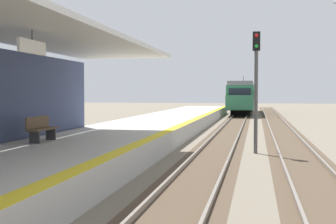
% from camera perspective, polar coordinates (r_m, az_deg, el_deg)
% --- Properties ---
extents(station_platform, '(5.00, 80.00, 0.91)m').
position_cam_1_polar(station_platform, '(17.33, -9.54, -4.69)').
color(station_platform, '#B7B5AD').
rests_on(station_platform, ground).
extents(track_pair_nearest_platform, '(2.34, 120.00, 0.16)m').
position_cam_1_polar(track_pair_nearest_platform, '(20.30, 6.34, -4.76)').
color(track_pair_nearest_platform, '#4C3D2D').
rests_on(track_pair_nearest_platform, ground).
extents(track_pair_middle, '(2.34, 120.00, 0.16)m').
position_cam_1_polar(track_pair_middle, '(20.29, 15.99, -4.84)').
color(track_pair_middle, '#4C3D2D').
rests_on(track_pair_middle, ground).
extents(approaching_train, '(2.93, 19.60, 4.76)m').
position_cam_1_polar(approaching_train, '(55.84, 9.55, 2.03)').
color(approaching_train, '#286647').
rests_on(approaching_train, ground).
extents(rail_signal_post, '(0.32, 0.34, 5.20)m').
position_cam_1_polar(rail_signal_post, '(19.30, 11.28, 4.19)').
color(rail_signal_post, '#4C4C4C').
rests_on(rail_signal_post, ground).
extents(platform_bench, '(0.45, 1.60, 0.88)m').
position_cam_1_polar(platform_bench, '(16.08, -16.04, -2.00)').
color(platform_bench, brown).
rests_on(platform_bench, station_platform).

